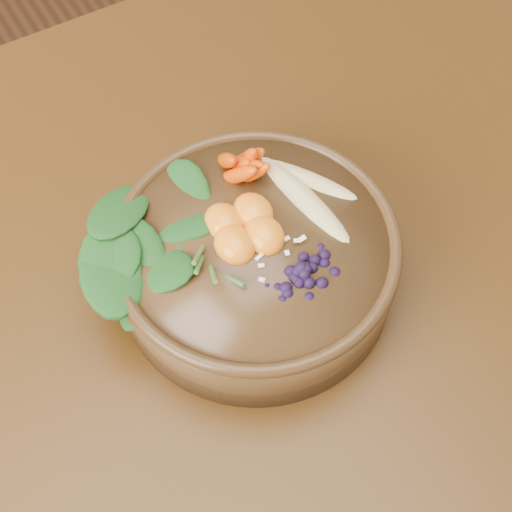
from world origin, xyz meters
TOP-DOWN VIEW (x-y plane):
  - ground at (0.00, 0.00)m, footprint 4.00×4.00m
  - dining_table at (0.00, 0.00)m, footprint 1.60×0.90m
  - stoneware_bowl at (0.02, -0.04)m, footprint 0.36×0.36m
  - kale_heap at (-0.04, 0.00)m, footprint 0.23×0.22m
  - carrot_cluster at (0.04, 0.05)m, footprint 0.07×0.07m
  - banana_halves at (0.09, -0.01)m, footprint 0.10×0.16m
  - mandarin_cluster at (0.01, -0.02)m, footprint 0.11×0.11m
  - blueberry_pile at (0.04, -0.10)m, footprint 0.16×0.13m
  - coconut_flakes at (0.03, -0.06)m, footprint 0.11×0.09m

SIDE VIEW (x-z plane):
  - ground at x=0.00m, z-range 0.00..0.00m
  - dining_table at x=0.00m, z-range 0.28..1.03m
  - stoneware_bowl at x=0.02m, z-range 0.75..0.83m
  - coconut_flakes at x=0.03m, z-range 0.83..0.83m
  - banana_halves at x=0.09m, z-range 0.83..0.85m
  - mandarin_cluster at x=0.01m, z-range 0.83..0.86m
  - blueberry_pile at x=0.04m, z-range 0.83..0.87m
  - kale_heap at x=-0.04m, z-range 0.83..0.87m
  - carrot_cluster at x=0.04m, z-range 0.83..0.91m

